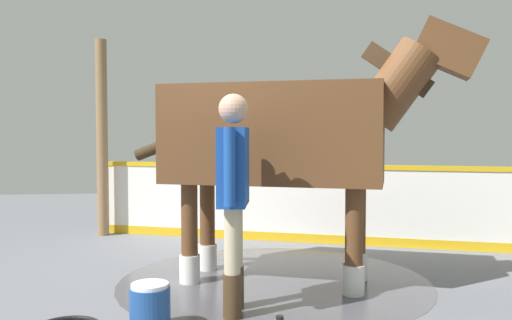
# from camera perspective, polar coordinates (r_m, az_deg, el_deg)

# --- Properties ---
(ground_plane) EXTENTS (16.00, 16.00, 0.02)m
(ground_plane) POSITION_cam_1_polar(r_m,az_deg,el_deg) (5.65, -0.85, -12.22)
(ground_plane) COLOR slate
(wet_patch) EXTENTS (3.07, 3.07, 0.00)m
(wet_patch) POSITION_cam_1_polar(r_m,az_deg,el_deg) (5.40, 1.97, -12.78)
(wet_patch) COLOR #4C4C54
(wet_patch) RESTS_ON ground
(barrier_wall) EXTENTS (5.44, 2.25, 1.05)m
(barrier_wall) POSITION_cam_1_polar(r_m,az_deg,el_deg) (7.20, 5.35, -4.95)
(barrier_wall) COLOR white
(barrier_wall) RESTS_ON ground
(roof_post_far) EXTENTS (0.16, 0.16, 2.79)m
(roof_post_far) POSITION_cam_1_polar(r_m,az_deg,el_deg) (7.92, -16.12, 2.26)
(roof_post_far) COLOR olive
(roof_post_far) RESTS_ON ground
(horse) EXTENTS (3.23, 1.67, 2.49)m
(horse) POSITION_cam_1_polar(r_m,az_deg,el_deg) (5.18, 3.18, 2.53)
(horse) COLOR brown
(horse) RESTS_ON ground
(handler) EXTENTS (0.31, 0.69, 1.77)m
(handler) POSITION_cam_1_polar(r_m,az_deg,el_deg) (4.29, -2.42, -2.77)
(handler) COLOR #47331E
(handler) RESTS_ON ground
(wash_bucket) EXTENTS (0.30, 0.30, 0.35)m
(wash_bucket) POSITION_cam_1_polar(r_m,az_deg,el_deg) (4.17, -11.26, -15.13)
(wash_bucket) COLOR #1E478C
(wash_bucket) RESTS_ON ground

